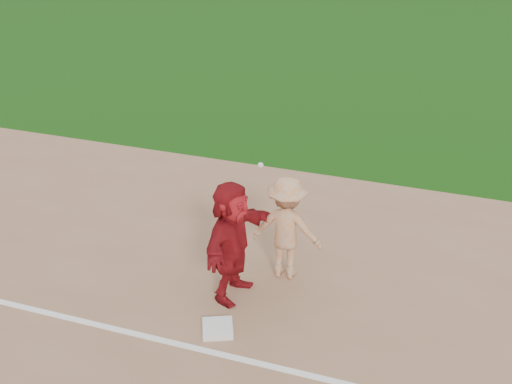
% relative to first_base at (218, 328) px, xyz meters
% --- Properties ---
extents(ground, '(160.00, 160.00, 0.00)m').
position_rel_first_base_xyz_m(ground, '(-0.07, 0.37, -0.07)').
color(ground, '#15450D').
rests_on(ground, ground).
extents(foul_line, '(60.00, 0.10, 0.01)m').
position_rel_first_base_xyz_m(foul_line, '(-0.07, -0.43, -0.04)').
color(foul_line, white).
rests_on(foul_line, infield_dirt).
extents(first_base, '(0.56, 0.56, 0.10)m').
position_rel_first_base_xyz_m(first_base, '(0.00, 0.00, 0.00)').
color(first_base, white).
rests_on(first_base, infield_dirt).
extents(base_runner, '(0.80, 1.82, 1.90)m').
position_rel_first_base_xyz_m(base_runner, '(-0.10, 0.89, 0.90)').
color(base_runner, maroon).
rests_on(base_runner, infield_dirt).
extents(first_base_play, '(1.12, 1.05, 2.24)m').
position_rel_first_base_xyz_m(first_base_play, '(0.51, 1.65, 0.81)').
color(first_base_play, '#B0B0B3').
rests_on(first_base_play, infield_dirt).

